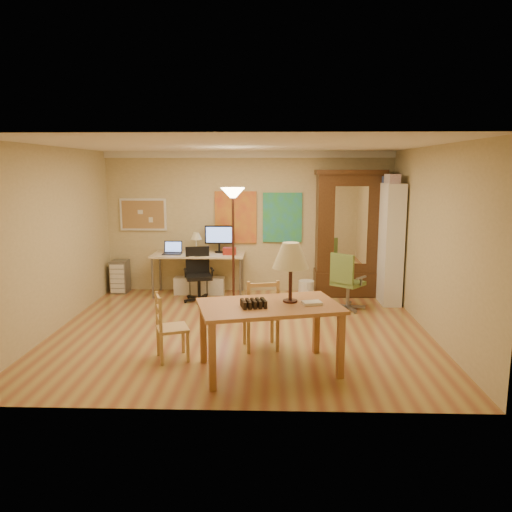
{
  "coord_description": "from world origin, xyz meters",
  "views": [
    {
      "loc": [
        0.45,
        -7.12,
        2.37
      ],
      "look_at": [
        0.21,
        0.3,
        1.07
      ],
      "focal_mm": 35.0,
      "sensor_mm": 36.0,
      "label": 1
    }
  ],
  "objects_px": {
    "dining_table": "(277,291)",
    "office_chair_green": "(347,295)",
    "computer_desk": "(201,270)",
    "armoire": "(348,241)",
    "office_chair_black": "(199,287)",
    "bookshelf": "(389,244)"
  },
  "relations": [
    {
      "from": "dining_table",
      "to": "computer_desk",
      "type": "distance_m",
      "value": 3.89
    },
    {
      "from": "office_chair_black",
      "to": "armoire",
      "type": "xyz_separation_m",
      "value": [
        2.76,
        0.56,
        0.77
      ]
    },
    {
      "from": "office_chair_black",
      "to": "office_chair_green",
      "type": "bearing_deg",
      "value": -11.21
    },
    {
      "from": "dining_table",
      "to": "armoire",
      "type": "relative_size",
      "value": 0.77
    },
    {
      "from": "office_chair_black",
      "to": "armoire",
      "type": "height_order",
      "value": "armoire"
    },
    {
      "from": "office_chair_black",
      "to": "bookshelf",
      "type": "bearing_deg",
      "value": 1.06
    },
    {
      "from": "dining_table",
      "to": "bookshelf",
      "type": "distance_m",
      "value": 3.77
    },
    {
      "from": "office_chair_black",
      "to": "office_chair_green",
      "type": "distance_m",
      "value": 2.65
    },
    {
      "from": "armoire",
      "to": "office_chair_black",
      "type": "bearing_deg",
      "value": -168.54
    },
    {
      "from": "computer_desk",
      "to": "office_chair_black",
      "type": "relative_size",
      "value": 1.78
    },
    {
      "from": "computer_desk",
      "to": "armoire",
      "type": "height_order",
      "value": "armoire"
    },
    {
      "from": "dining_table",
      "to": "bookshelf",
      "type": "bearing_deg",
      "value": 57.34
    },
    {
      "from": "dining_table",
      "to": "office_chair_green",
      "type": "bearing_deg",
      "value": 64.95
    },
    {
      "from": "office_chair_green",
      "to": "armoire",
      "type": "xyz_separation_m",
      "value": [
        0.16,
        1.08,
        0.76
      ]
    },
    {
      "from": "dining_table",
      "to": "office_chair_black",
      "type": "relative_size",
      "value": 1.86
    },
    {
      "from": "office_chair_green",
      "to": "dining_table",
      "type": "bearing_deg",
      "value": -115.05
    },
    {
      "from": "computer_desk",
      "to": "bookshelf",
      "type": "relative_size",
      "value": 0.82
    },
    {
      "from": "computer_desk",
      "to": "bookshelf",
      "type": "distance_m",
      "value": 3.53
    },
    {
      "from": "dining_table",
      "to": "office_chair_green",
      "type": "height_order",
      "value": "dining_table"
    },
    {
      "from": "dining_table",
      "to": "computer_desk",
      "type": "xyz_separation_m",
      "value": [
        -1.42,
        3.59,
        -0.48
      ]
    },
    {
      "from": "computer_desk",
      "to": "bookshelf",
      "type": "height_order",
      "value": "bookshelf"
    },
    {
      "from": "computer_desk",
      "to": "office_chair_green",
      "type": "xyz_separation_m",
      "value": [
        2.63,
        -1.0,
        -0.22
      ]
    }
  ]
}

